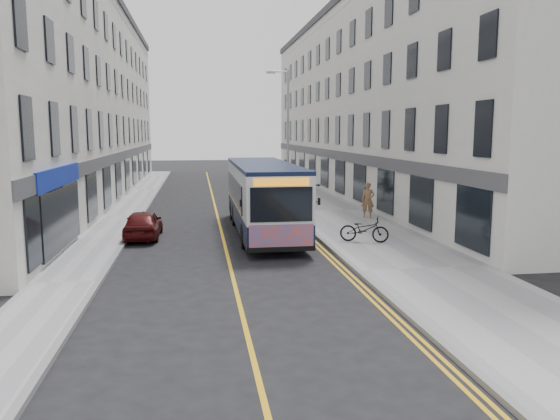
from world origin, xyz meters
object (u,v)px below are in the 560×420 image
object	(u,v)px
streetlamp	(287,134)
pedestrian_far	(314,187)
city_bus	(263,195)
car_white	(250,182)
car_maroon	(143,224)
bicycle	(364,229)
pedestrian_near	(368,200)

from	to	relation	value
streetlamp	pedestrian_far	world-z (taller)	streetlamp
city_bus	car_white	world-z (taller)	city_bus
pedestrian_far	car_maroon	world-z (taller)	pedestrian_far
car_maroon	city_bus	bearing A→B (deg)	-173.78
bicycle	pedestrian_near	bearing A→B (deg)	3.32
car_maroon	pedestrian_far	bearing A→B (deg)	-133.71
streetlamp	city_bus	bearing A→B (deg)	-106.90
car_white	car_maroon	xyz separation A→B (m)	(-6.37, -18.61, -0.05)
streetlamp	bicycle	distance (m)	11.57
pedestrian_near	car_maroon	bearing A→B (deg)	-143.04
car_white	city_bus	bearing A→B (deg)	-87.48
streetlamp	car_white	size ratio (longest dim) A/B	2.01
pedestrian_far	city_bus	bearing A→B (deg)	-137.14
bicycle	streetlamp	bearing A→B (deg)	29.51
city_bus	car_white	size ratio (longest dim) A/B	2.70
streetlamp	car_maroon	bearing A→B (deg)	-132.87
city_bus	car_white	bearing A→B (deg)	86.30
streetlamp	city_bus	size ratio (longest dim) A/B	0.74
car_white	streetlamp	bearing A→B (deg)	-77.53
pedestrian_near	city_bus	bearing A→B (deg)	-133.80
car_white	car_maroon	bearing A→B (deg)	-102.68
pedestrian_far	car_maroon	distance (m)	13.41
pedestrian_far	car_white	xyz separation A→B (m)	(-3.09, 9.12, -0.45)
city_bus	pedestrian_far	xyz separation A→B (m)	(4.27, 9.03, -0.60)
car_white	pedestrian_near	bearing A→B (deg)	-67.26
pedestrian_far	bicycle	bearing A→B (deg)	-114.52
bicycle	car_maroon	bearing A→B (deg)	95.13
streetlamp	car_white	bearing A→B (deg)	96.24
city_bus	pedestrian_far	bearing A→B (deg)	64.71
city_bus	bicycle	distance (m)	5.01
bicycle	car_white	bearing A→B (deg)	29.04
pedestrian_far	car_white	bearing A→B (deg)	86.89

